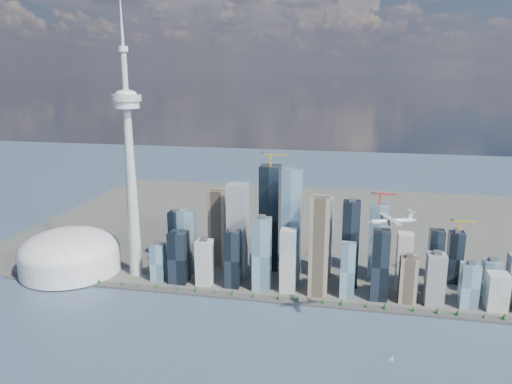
% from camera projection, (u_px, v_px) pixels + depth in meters
% --- Properties ---
extents(ground, '(4000.00, 4000.00, 0.00)m').
position_uv_depth(ground, '(248.00, 384.00, 661.20)').
color(ground, '#375060').
rests_on(ground, ground).
extents(seawall, '(1100.00, 22.00, 4.00)m').
position_uv_depth(seawall, '(278.00, 300.00, 898.74)').
color(seawall, '#383838').
rests_on(seawall, ground).
extents(land, '(1400.00, 900.00, 3.00)m').
position_uv_depth(land, '(304.00, 226.00, 1327.28)').
color(land, '#4C4C47').
rests_on(land, ground).
extents(shoreline_trees, '(960.53, 7.20, 8.80)m').
position_uv_depth(shoreline_trees, '(278.00, 297.00, 897.13)').
color(shoreline_trees, '#3F2D1E').
rests_on(shoreline_trees, seawall).
extents(skyscraper_cluster, '(736.00, 142.00, 243.70)m').
position_uv_depth(skyscraper_cluster, '(316.00, 248.00, 952.48)').
color(skyscraper_cluster, black).
rests_on(skyscraper_cluster, land).
extents(needle_tower, '(56.00, 56.00, 550.50)m').
position_uv_depth(needle_tower, '(130.00, 161.00, 957.99)').
color(needle_tower, '#A5A5A0').
rests_on(needle_tower, land).
extents(dome_stadium, '(200.00, 200.00, 86.00)m').
position_uv_depth(dome_stadium, '(70.00, 254.00, 1022.13)').
color(dome_stadium, silver).
rests_on(dome_stadium, land).
extents(airplane, '(71.48, 64.00, 18.03)m').
position_uv_depth(airplane, '(392.00, 221.00, 719.17)').
color(airplane, silver).
rests_on(airplane, ground).
extents(sailboat_west, '(7.31, 3.05, 10.09)m').
position_uv_depth(sailboat_west, '(392.00, 358.00, 714.85)').
color(sailboat_west, white).
rests_on(sailboat_west, ground).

